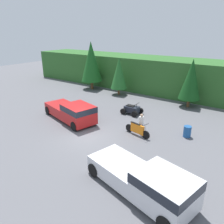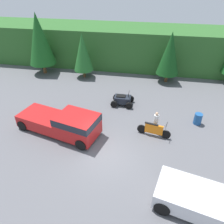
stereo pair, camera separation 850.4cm
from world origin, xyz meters
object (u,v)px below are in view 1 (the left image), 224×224
steel_barrel (187,132)px  pickup_truck_second (147,181)px  rider_person (141,123)px  quad_atv (132,110)px  dirt_bike (137,130)px  pickup_truck_red (72,111)px

steel_barrel → pickup_truck_second: bearing=-86.7°
pickup_truck_second → rider_person: pickup_truck_second is taller
quad_atv → rider_person: 4.42m
dirt_bike → rider_person: size_ratio=1.40×
dirt_bike → steel_barrel: 3.83m
pickup_truck_second → quad_atv: (-6.45, 9.44, -0.49)m
rider_person → steel_barrel: bearing=34.2°
pickup_truck_red → quad_atv: size_ratio=3.36×
rider_person → quad_atv: bearing=137.8°
dirt_bike → quad_atv: bearing=137.0°
rider_person → dirt_bike: bearing=-93.1°
rider_person → steel_barrel: size_ratio=1.91×
quad_atv → pickup_truck_red: bearing=-125.8°
quad_atv → rider_person: bearing=-49.2°
pickup_truck_second → dirt_bike: (-3.69, 5.64, -0.44)m
dirt_bike → pickup_truck_red: bearing=-161.0°
dirt_bike → pickup_truck_second: bearing=-45.8°
quad_atv → rider_person: size_ratio=1.12×
pickup_truck_second → steel_barrel: 7.70m
pickup_truck_second → dirt_bike: pickup_truck_second is taller
pickup_truck_second → steel_barrel: (-0.44, 7.67, -0.50)m
rider_person → pickup_truck_red: bearing=-160.6°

